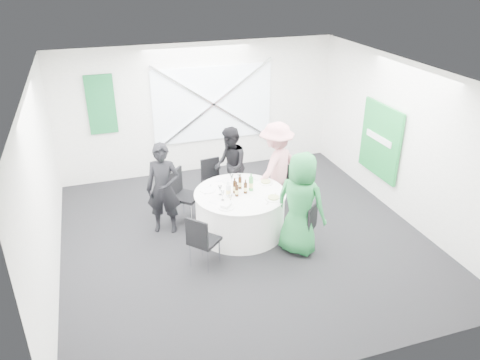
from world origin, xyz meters
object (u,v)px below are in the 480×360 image
object	(u,v)px
chair_front_right	(306,224)
person_woman_green	(300,204)
chair_back	(212,178)
green_water_bottle	(251,184)
banquet_table	(240,212)
person_man_back	(230,166)
chair_front_left	(201,238)
clear_water_bottle	(228,191)
person_man_back_left	(163,189)
person_woman_pink	(276,167)
chair_back_left	(182,191)
chair_back_right	(284,184)

from	to	relation	value
chair_front_right	person_woman_green	distance (m)	0.38
chair_back	green_water_bottle	distance (m)	1.31
banquet_table	person_man_back	bearing A→B (deg)	81.57
person_man_back	green_water_bottle	xyz separation A→B (m)	(0.05, -1.05, 0.12)
chair_front_left	clear_water_bottle	bearing A→B (deg)	-83.70
person_man_back_left	chair_back	bearing A→B (deg)	56.66
green_water_bottle	person_woman_pink	bearing A→B (deg)	39.15
person_woman_green	clear_water_bottle	size ratio (longest dim) A/B	6.33
chair_back_left	green_water_bottle	size ratio (longest dim) A/B	3.14
person_man_back	chair_back_right	bearing A→B (deg)	69.95
person_woman_pink	chair_front_left	bearing A→B (deg)	4.70
person_man_back_left	clear_water_bottle	size ratio (longest dim) A/B	5.99
banquet_table	clear_water_bottle	xyz separation A→B (m)	(-0.22, -0.05, 0.48)
chair_back_right	chair_back	bearing A→B (deg)	-146.23
chair_back	chair_front_left	world-z (taller)	chair_front_left
banquet_table	chair_back	world-z (taller)	chair_back
chair_front_right	person_man_back_left	bearing A→B (deg)	-76.47
chair_back	person_man_back_left	distance (m)	1.35
person_man_back	person_woman_green	bearing A→B (deg)	24.71
banquet_table	green_water_bottle	world-z (taller)	green_water_bottle
chair_back_left	person_man_back	size ratio (longest dim) A/B	0.63
banquet_table	person_man_back	distance (m)	1.16
clear_water_bottle	person_man_back_left	bearing A→B (deg)	152.94
chair_back	person_man_back_left	xyz separation A→B (m)	(-1.06, -0.78, 0.30)
chair_front_left	person_woman_pink	xyz separation A→B (m)	(1.77, 1.39, 0.33)
chair_back_left	clear_water_bottle	world-z (taller)	clear_water_bottle
chair_back_left	person_man_back_left	bearing A→B (deg)	169.99
person_woman_pink	clear_water_bottle	bearing A→B (deg)	-3.43
person_man_back	clear_water_bottle	size ratio (longest dim) A/B	5.65
chair_back_left	chair_back	bearing A→B (deg)	-14.04
person_woman_pink	banquet_table	bearing A→B (deg)	-0.00
chair_front_left	clear_water_bottle	world-z (taller)	clear_water_bottle
person_woman_green	chair_front_left	bearing A→B (deg)	47.96
clear_water_bottle	person_woman_pink	bearing A→B (deg)	30.02
person_woman_pink	chair_back	bearing A→B (deg)	-65.07
green_water_bottle	person_man_back	bearing A→B (deg)	92.56
chair_back_right	chair_front_left	xyz separation A→B (m)	(-1.96, -1.39, 0.03)
person_man_back_left	clear_water_bottle	world-z (taller)	person_man_back_left
chair_back_right	person_woman_pink	world-z (taller)	person_woman_pink
person_man_back_left	person_woman_pink	world-z (taller)	person_woman_pink
chair_back	chair_back_right	bearing A→B (deg)	-34.72
person_woman_pink	chair_back_left	bearing A→B (deg)	-38.63
chair_back_right	person_man_back_left	size ratio (longest dim) A/B	0.52
chair_back_left	person_man_back_left	xyz separation A→B (m)	(-0.36, -0.29, 0.25)
chair_back	person_woman_green	world-z (taller)	person_woman_green
chair_front_left	clear_water_bottle	xyz separation A→B (m)	(0.66, 0.75, 0.34)
chair_back_right	person_man_back	size ratio (longest dim) A/B	0.55
chair_back_left	person_woman_pink	distance (m)	1.78
chair_back	clear_water_bottle	world-z (taller)	clear_water_bottle
banquet_table	person_woman_pink	bearing A→B (deg)	33.45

